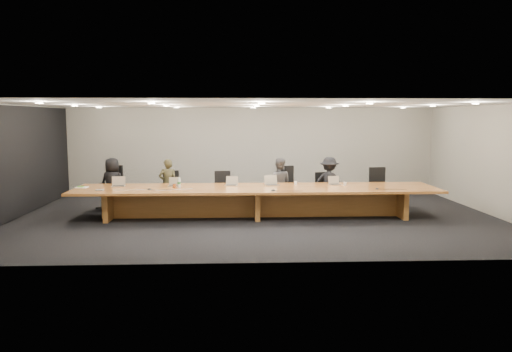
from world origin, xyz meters
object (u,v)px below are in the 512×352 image
Objects in this scene: person_b at (168,184)px; paper_cup_near at (296,183)px; chair_mid_left at (223,190)px; paper_cup_far at (345,184)px; av_box at (100,190)px; mic_left at (150,189)px; mic_right at (377,189)px; laptop_c at (231,181)px; chair_mid_right at (289,187)px; laptop_b at (174,182)px; water_bottle at (179,183)px; laptop_a at (118,181)px; chair_left at (169,189)px; laptop_e at (335,180)px; mic_center at (273,190)px; amber_mug at (174,186)px; person_c at (279,183)px; laptop_d at (272,180)px; conference_table at (257,196)px; chair_far_left at (110,187)px; person_d at (329,183)px; person_a at (113,184)px; chair_far_right at (380,187)px; chair_right at (325,190)px.

person_b reaches higher than paper_cup_near.
paper_cup_far is at bearing -19.88° from chair_mid_left.
chair_mid_left is at bearing 29.51° from av_box.
mic_left is 1.14× the size of mic_right.
laptop_c is 3.39× the size of paper_cup_far.
paper_cup_near is at bearing -101.91° from chair_mid_right.
chair_mid_right is 3.19m from laptop_b.
laptop_b is 3.22× the size of paper_cup_far.
person_b reaches higher than water_bottle.
chair_mid_right is at bearing 4.71° from laptop_a.
chair_left is 3.56× the size of laptop_b.
laptop_e is at bearing 13.61° from laptop_c.
mic_center is at bearing -156.21° from paper_cup_far.
amber_mug reaches higher than mic_left.
person_c is 4.70m from av_box.
person_b is (-1.49, 0.08, 0.16)m from chair_mid_left.
chair_mid_left is at bearing 118.22° from laptop_c.
paper_cup_far is (4.37, -0.08, -0.07)m from laptop_b.
chair_mid_right reaches higher than chair_mid_left.
laptop_d is 2.36m from water_bottle.
conference_table is 30.61× the size of laptop_e.
chair_left is at bearing 165.21° from paper_cup_near.
conference_table is 0.77m from mic_center.
chair_mid_right is 0.87m from paper_cup_near.
person_d is (5.99, -0.13, 0.10)m from chair_far_left.
water_bottle is 0.14m from amber_mug.
laptop_d is at bearing -13.76° from chair_left.
person_a is 4.49m from person_c.
chair_far_right is 0.80× the size of person_d.
conference_table is 1.57m from chair_mid_right.
mic_left is (1.22, -1.40, 0.06)m from person_a.
laptop_d is 2.60× the size of mic_left.
person_a reaches higher than mic_left.
person_d is at bearing 16.07° from av_box.
chair_far_left is at bearing 166.44° from chair_right.
chair_mid_right is 0.83× the size of person_a.
chair_left is 2.94m from laptop_d.
paper_cup_near is (0.37, -0.74, 0.10)m from person_c.
paper_cup_near is at bearing -172.11° from chair_far_right.
paper_cup_near is (4.97, -0.88, 0.19)m from chair_far_left.
amber_mug is 1.13× the size of paper_cup_near.
paper_cup_far reaches higher than mic_right.
mic_right is at bearing -46.68° from paper_cup_far.
laptop_e is 3.21× the size of paper_cup_near.
paper_cup_near reaches higher than mic_center.
chair_mid_left reaches higher than amber_mug.
person_a is 10.58× the size of mic_center.
conference_table is 6.47× the size of person_c.
laptop_d is (2.50, 0.03, 0.02)m from laptop_b.
laptop_a is at bearing 23.40° from person_c.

